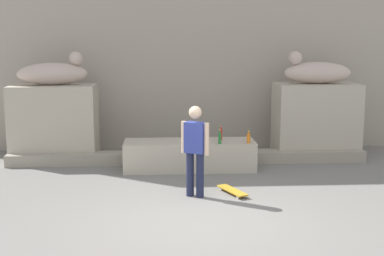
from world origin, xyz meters
TOP-DOWN VIEW (x-y plane):
  - ground_plane at (0.00, 0.00)m, footprint 40.00×40.00m
  - facade_wall at (0.00, 5.82)m, footprint 11.98×0.60m
  - pedestal_left at (-3.13, 4.44)m, footprint 1.97×1.11m
  - pedestal_right at (3.13, 4.44)m, footprint 1.97×1.11m
  - statue_reclining_left at (-3.10, 4.45)m, footprint 1.67×0.82m
  - statue_reclining_right at (3.10, 4.44)m, footprint 1.61×0.59m
  - ledge_block at (0.00, 3.27)m, footprint 2.86×0.88m
  - skater at (-0.00, 1.27)m, footprint 0.48×0.35m
  - skateboard at (0.70, 1.39)m, footprint 0.51×0.81m
  - bottle_red at (0.70, 3.35)m, footprint 0.06×0.06m
  - bottle_orange at (1.25, 2.98)m, footprint 0.08×0.08m
  - bottle_green at (0.63, 2.92)m, footprint 0.06×0.06m
  - stair_step at (0.00, 3.87)m, footprint 8.24×0.50m

SIDE VIEW (x-z plane):
  - ground_plane at x=0.00m, z-range 0.00..0.00m
  - skateboard at x=0.70m, z-range 0.02..0.10m
  - stair_step at x=0.00m, z-range 0.00..0.27m
  - ledge_block at x=0.00m, z-range 0.00..0.64m
  - bottle_orange at x=1.25m, z-range 0.61..0.88m
  - bottle_green at x=0.63m, z-range 0.61..0.92m
  - bottle_red at x=0.70m, z-range 0.61..0.92m
  - pedestal_left at x=-3.13m, z-range 0.00..1.77m
  - pedestal_right at x=3.13m, z-range 0.00..1.77m
  - skater at x=0.00m, z-range 0.09..1.76m
  - statue_reclining_left at x=-3.10m, z-range 1.67..2.45m
  - statue_reclining_right at x=3.10m, z-range 1.67..2.45m
  - facade_wall at x=0.00m, z-range 0.00..6.98m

